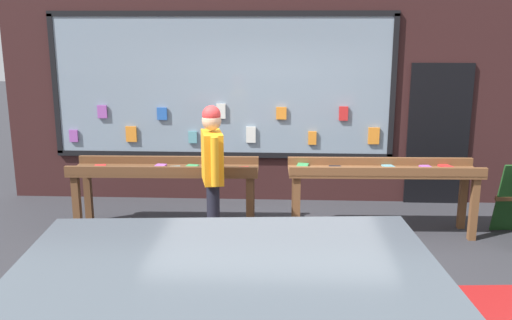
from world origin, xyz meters
The scene contains 6 objects.
ground_plane centered at (0.00, 0.00, 0.00)m, with size 40.00×40.00×0.00m, color #2D2D33.
shopfront_facade centered at (-0.02, 2.39, 1.81)m, with size 8.15×0.29×3.65m.
display_table_left centered at (-1.40, 0.93, 0.74)m, with size 2.42×0.69×0.92m.
display_table_right centered at (1.40, 0.93, 0.75)m, with size 2.42×0.64×0.95m.
person_browsing centered at (-0.70, 0.32, 1.03)m, with size 0.32×0.67×1.74m.
small_dog centered at (-0.21, 0.20, 0.25)m, with size 0.24×0.56×0.38m.
Camera 1 is at (0.13, -6.12, 2.66)m, focal length 40.00 mm.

